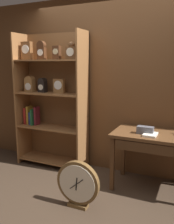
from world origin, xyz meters
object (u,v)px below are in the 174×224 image
workbench (162,142)px  toolbox_small (145,130)px  open_repair_manual (150,134)px  round_clock_large (78,184)px  bookshelf (50,99)px

workbench → toolbox_small: 0.26m
workbench → open_repair_manual: bearing=-149.6°
toolbox_small → open_repair_manual: bearing=-30.1°
round_clock_large → open_repair_manual: bearing=45.1°
bookshelf → round_clock_large: 1.57m
bookshelf → toolbox_small: (1.56, -0.23, -0.28)m
bookshelf → toolbox_small: bearing=-8.5°
round_clock_large → workbench: bearing=43.0°
toolbox_small → open_repair_manual: (0.07, -0.04, -0.04)m
open_repair_manual → round_clock_large: (-0.68, -0.68, -0.49)m
workbench → bookshelf: bearing=173.8°
workbench → round_clock_large: 1.18m
toolbox_small → bookshelf: bearing=171.5°
workbench → toolbox_small: bearing=-169.7°
bookshelf → toolbox_small: 1.60m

